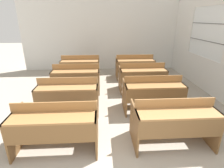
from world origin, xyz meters
name	(u,v)px	position (x,y,z in m)	size (l,w,h in m)	color
wall_back	(100,33)	(0.00, 6.26, 1.47)	(6.23, 0.06, 2.94)	silver
bench_front_left	(56,124)	(-0.71, 1.39, 0.46)	(1.30, 0.71, 0.84)	brown
bench_front_right	(173,120)	(1.18, 1.40, 0.46)	(1.30, 0.71, 0.84)	brown
bench_second_left	(69,94)	(-0.72, 2.57, 0.46)	(1.30, 0.71, 0.84)	brown
bench_second_right	(153,92)	(1.17, 2.58, 0.46)	(1.30, 0.71, 0.84)	brown
bench_third_left	(76,77)	(-0.70, 3.76, 0.46)	(1.30, 0.71, 0.84)	brown
bench_third_right	(142,76)	(1.19, 3.76, 0.46)	(1.30, 0.71, 0.84)	brown
bench_back_left	(81,66)	(-0.72, 4.98, 0.46)	(1.30, 0.71, 0.84)	brown
bench_back_right	(135,65)	(1.19, 4.97, 0.46)	(1.30, 0.71, 0.84)	brown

